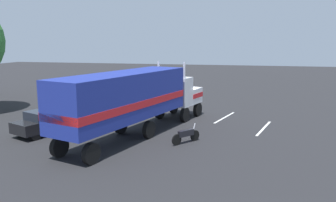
% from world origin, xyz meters
% --- Properties ---
extents(ground_plane, '(120.00, 120.00, 0.00)m').
position_xyz_m(ground_plane, '(0.00, 0.00, 0.00)').
color(ground_plane, '#232326').
extents(lane_stripe_near, '(4.26, 1.40, 0.01)m').
position_xyz_m(lane_stripe_near, '(0.24, -3.50, 0.01)').
color(lane_stripe_near, silver).
rests_on(lane_stripe_near, ground_plane).
extents(lane_stripe_mid, '(4.30, 1.24, 0.01)m').
position_xyz_m(lane_stripe_mid, '(-2.52, -6.38, 0.01)').
color(lane_stripe_mid, silver).
rests_on(lane_stripe_mid, ground_plane).
extents(semi_truck, '(14.27, 6.50, 4.50)m').
position_xyz_m(semi_truck, '(-6.23, 1.78, 2.52)').
color(semi_truck, silver).
rests_on(semi_truck, ground_plane).
extents(person_bystander, '(0.40, 0.48, 1.63)m').
position_xyz_m(person_bystander, '(-4.73, 4.55, 0.89)').
color(person_bystander, black).
rests_on(person_bystander, ground_plane).
extents(parked_car, '(4.75, 3.32, 1.57)m').
position_xyz_m(parked_car, '(-7.05, 7.60, 0.81)').
color(parked_car, black).
rests_on(parked_car, ground_plane).
extents(motorcycle, '(1.71, 1.39, 1.12)m').
position_xyz_m(motorcycle, '(-7.12, -1.69, 0.48)').
color(motorcycle, black).
rests_on(motorcycle, ground_plane).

